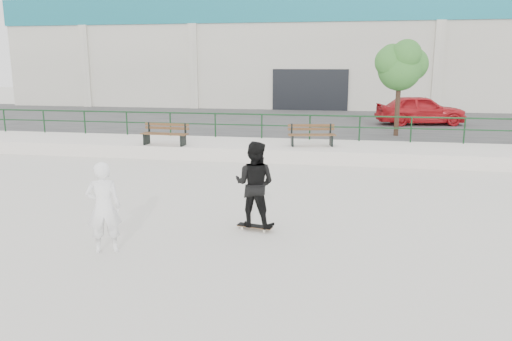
% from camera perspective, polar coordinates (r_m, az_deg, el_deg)
% --- Properties ---
extents(ground, '(120.00, 120.00, 0.00)m').
position_cam_1_polar(ground, '(10.54, -3.93, -7.72)').
color(ground, silver).
rests_on(ground, ground).
extents(ledge, '(30.00, 3.00, 0.50)m').
position_cam_1_polar(ledge, '(19.55, 2.91, 2.34)').
color(ledge, silver).
rests_on(ledge, ground).
extents(parking_strip, '(60.00, 14.00, 0.50)m').
position_cam_1_polar(parking_strip, '(27.91, 5.20, 5.27)').
color(parking_strip, '#343434').
rests_on(parking_strip, ground).
extents(railing, '(28.00, 0.06, 1.03)m').
position_cam_1_polar(railing, '(20.68, 3.41, 5.66)').
color(railing, '#153A1C').
rests_on(railing, ledge).
extents(commercial_building, '(44.20, 16.33, 8.00)m').
position_cam_1_polar(commercial_building, '(41.68, 7.13, 13.45)').
color(commercial_building, silver).
rests_on(commercial_building, ground).
extents(bench_left, '(1.84, 0.63, 0.83)m').
position_cam_1_polar(bench_left, '(19.50, -10.34, 4.11)').
color(bench_left, '#4E291A').
rests_on(bench_left, ledge).
extents(bench_right, '(1.85, 0.88, 0.82)m').
position_cam_1_polar(bench_right, '(19.10, 6.37, 4.04)').
color(bench_right, '#4E291A').
rests_on(bench_right, ledge).
extents(tree, '(2.28, 2.03, 4.06)m').
position_cam_1_polar(tree, '(22.37, 16.21, 11.59)').
color(tree, '#3E291F').
rests_on(tree, parking_strip).
extents(red_car, '(4.67, 2.57, 1.50)m').
position_cam_1_polar(red_car, '(26.97, 18.28, 6.61)').
color(red_car, red).
rests_on(red_car, parking_strip).
extents(skateboard, '(0.80, 0.35, 0.09)m').
position_cam_1_polar(skateboard, '(11.02, -0.15, -6.40)').
color(skateboard, black).
rests_on(skateboard, ground).
extents(standing_skater, '(1.01, 0.85, 1.87)m').
position_cam_1_polar(standing_skater, '(10.76, -0.16, -1.56)').
color(standing_skater, black).
rests_on(standing_skater, skateboard).
extents(seated_skater, '(0.76, 0.64, 1.78)m').
position_cam_1_polar(seated_skater, '(9.95, -17.02, -4.07)').
color(seated_skater, white).
rests_on(seated_skater, ground).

